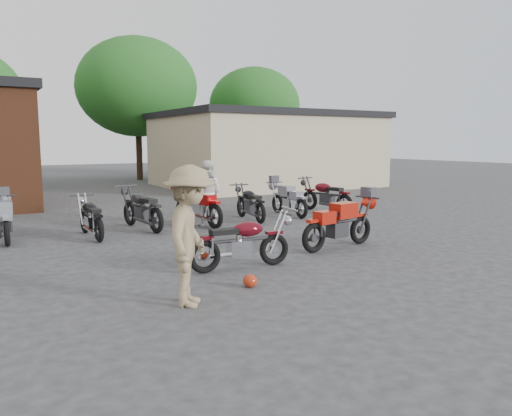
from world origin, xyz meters
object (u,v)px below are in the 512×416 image
person_tan (190,236)px  row_bike_1 (5,217)px  vintage_motorcycle (242,239)px  person_light (207,193)px  row_bike_5 (250,201)px  sportbike (340,221)px  row_bike_4 (197,203)px  row_bike_2 (91,215)px  row_bike_7 (326,194)px  helmet (250,281)px  row_bike_3 (141,206)px  row_bike_6 (288,198)px

person_tan → row_bike_1: bearing=50.2°
vintage_motorcycle → person_tan: 2.16m
person_light → row_bike_1: size_ratio=0.94×
vintage_motorcycle → row_bike_5: size_ratio=1.00×
sportbike → row_bike_1: bearing=135.6°
row_bike_4 → person_light: bearing=-157.8°
sportbike → row_bike_2: size_ratio=1.10×
sportbike → row_bike_1: 7.68m
person_light → row_bike_4: (-0.17, 0.27, -0.28)m
sportbike → person_light: bearing=99.4°
person_light → row_bike_7: size_ratio=0.87×
person_light → person_tan: size_ratio=0.90×
vintage_motorcycle → helmet: (-0.46, -1.07, -0.44)m
helmet → row_bike_3: bearing=88.3°
helmet → row_bike_7: size_ratio=0.11×
helmet → person_light: bearing=71.6°
row_bike_3 → row_bike_5: row_bike_3 is taller
vintage_motorcycle → sportbike: 2.73m
person_light → vintage_motorcycle: bearing=115.0°
row_bike_4 → row_bike_7: 4.68m
vintage_motorcycle → row_bike_4: 4.99m
helmet → row_bike_1: bearing=116.3°
helmet → row_bike_2: bearing=102.4°
vintage_motorcycle → sportbike: bearing=15.1°
person_light → row_bike_3: bearing=28.5°
sportbike → row_bike_7: (3.24, 4.56, 0.01)m
row_bike_2 → person_light: bearing=-90.4°
row_bike_6 → row_bike_3: bearing=92.5°
sportbike → row_bike_4: row_bike_4 is taller
person_light → row_bike_4: 0.42m
sportbike → row_bike_5: sportbike is taller
person_light → row_bike_5: bearing=-126.7°
sportbike → person_tan: 4.70m
sportbike → row_bike_5: size_ratio=1.07×
person_tan → row_bike_1: size_ratio=1.04×
sportbike → row_bike_3: row_bike_3 is taller
helmet → person_tan: size_ratio=0.12×
person_light → person_tan: bearing=105.4°
person_light → row_bike_2: 3.12m
row_bike_3 → row_bike_5: (3.23, -0.12, -0.06)m
sportbike → row_bike_1: size_ratio=1.07×
sportbike → person_tan: bearing=-164.2°
row_bike_4 → person_tan: bearing=145.6°
person_light → row_bike_4: person_light is taller
person_tan → row_bike_2: person_tan is taller
row_bike_2 → sportbike: bearing=-134.0°
vintage_motorcycle → row_bike_5: 5.69m
row_bike_4 → row_bike_1: bearing=77.4°
row_bike_2 → row_bike_5: bearing=-87.1°
sportbike → row_bike_6: 4.85m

